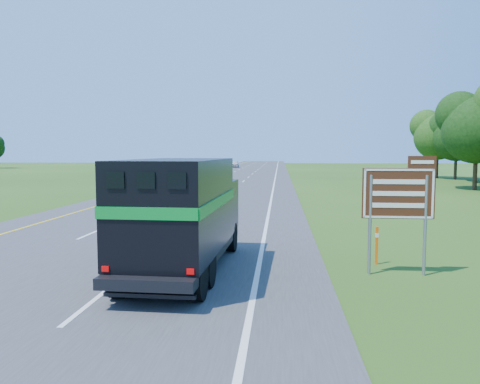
% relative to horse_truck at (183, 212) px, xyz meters
% --- Properties ---
extents(road, '(15.00, 260.00, 0.04)m').
position_rel_horse_truck_xyz_m(road, '(-3.38, 36.05, -1.75)').
color(road, '#38383A').
rests_on(road, ground).
extents(lane_markings, '(11.15, 260.00, 0.01)m').
position_rel_horse_truck_xyz_m(lane_markings, '(-3.38, 36.05, -1.73)').
color(lane_markings, yellow).
rests_on(lane_markings, road).
extents(horse_truck, '(2.55, 7.40, 3.24)m').
position_rel_horse_truck_xyz_m(horse_truck, '(0.00, 0.00, 0.00)').
color(horse_truck, black).
rests_on(horse_truck, road).
extents(white_suv, '(3.06, 6.37, 1.75)m').
position_rel_horse_truck_xyz_m(white_suv, '(-7.25, 20.09, -0.86)').
color(white_suv, white).
rests_on(white_suv, road).
extents(far_car, '(2.08, 4.66, 1.56)m').
position_rel_horse_truck_xyz_m(far_car, '(-7.31, 90.76, -0.96)').
color(far_car, silver).
rests_on(far_car, road).
extents(exit_sign, '(1.99, 0.11, 3.37)m').
position_rel_horse_truck_xyz_m(exit_sign, '(6.08, 0.33, 0.42)').
color(exit_sign, gray).
rests_on(exit_sign, ground).
extents(delineator, '(0.10, 0.05, 1.18)m').
position_rel_horse_truck_xyz_m(delineator, '(5.74, 1.56, -1.14)').
color(delineator, '#F75D0D').
rests_on(delineator, ground).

